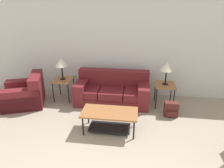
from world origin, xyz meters
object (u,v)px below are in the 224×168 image
(coffee_table, at_px, (110,117))
(table_lamp_left, at_px, (61,63))
(side_table_right, at_px, (165,86))
(armchair, at_px, (25,94))
(table_lamp_right, at_px, (167,67))
(backpack, at_px, (171,109))
(side_table_left, at_px, (63,81))
(couch, at_px, (112,92))

(coffee_table, distance_m, table_lamp_left, 2.09)
(side_table_right, bearing_deg, armchair, -173.42)
(table_lamp_right, height_order, backpack, table_lamp_right)
(side_table_left, bearing_deg, table_lamp_left, 90.00)
(coffee_table, xyz_separation_m, side_table_left, (-1.46, 1.31, 0.19))
(couch, bearing_deg, armchair, -169.22)
(armchair, relative_size, coffee_table, 1.09)
(side_table_right, distance_m, table_lamp_right, 0.52)
(couch, distance_m, coffee_table, 1.32)
(side_table_right, height_order, table_lamp_right, table_lamp_right)
(side_table_left, height_order, backpack, side_table_left)
(armchair, relative_size, table_lamp_left, 2.12)
(backpack, bearing_deg, table_lamp_right, 102.76)
(backpack, bearing_deg, side_table_left, 169.20)
(couch, xyz_separation_m, table_lamp_left, (-1.34, -0.01, 0.76))
(side_table_right, bearing_deg, backpack, -77.24)
(couch, xyz_separation_m, armchair, (-2.24, -0.43, -0.01))
(table_lamp_right, distance_m, backpack, 1.04)
(table_lamp_left, relative_size, backpack, 1.63)
(coffee_table, bearing_deg, side_table_left, 138.20)
(table_lamp_left, bearing_deg, side_table_right, -0.00)
(coffee_table, relative_size, backpack, 3.17)
(couch, height_order, coffee_table, couch)
(side_table_left, relative_size, table_lamp_left, 1.01)
(table_lamp_left, xyz_separation_m, table_lamp_right, (2.68, 0.00, 0.00))
(armchair, height_order, side_table_right, armchair)
(armchair, height_order, backpack, armchair)
(coffee_table, height_order, side_table_left, side_table_left)
(side_table_left, bearing_deg, couch, 0.55)
(armchair, bearing_deg, side_table_right, 6.58)
(couch, height_order, side_table_right, couch)
(couch, distance_m, table_lamp_left, 1.54)
(table_lamp_right, bearing_deg, table_lamp_left, 180.00)
(table_lamp_left, distance_m, backpack, 2.99)
(couch, relative_size, table_lamp_left, 3.27)
(couch, height_order, side_table_left, couch)
(armchair, distance_m, table_lamp_right, 3.68)
(couch, distance_m, backpack, 1.57)
(table_lamp_left, xyz_separation_m, backpack, (2.81, -0.54, -0.88))
(coffee_table, relative_size, side_table_left, 1.92)
(armchair, bearing_deg, backpack, -1.89)
(side_table_left, distance_m, side_table_right, 2.68)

